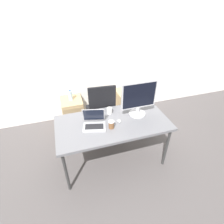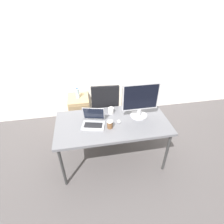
# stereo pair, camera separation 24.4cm
# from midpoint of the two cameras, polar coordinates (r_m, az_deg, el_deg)

# --- Properties ---
(ground_plane) EXTENTS (14.00, 14.00, 0.00)m
(ground_plane) POSITION_cam_midpoint_polar(r_m,az_deg,el_deg) (3.03, 2.52, -15.02)
(ground_plane) COLOR #514C4C
(wall_back) EXTENTS (10.00, 0.05, 2.60)m
(wall_back) POSITION_cam_midpoint_polar(r_m,az_deg,el_deg) (3.53, -2.19, 17.98)
(wall_back) COLOR white
(wall_back) RESTS_ON ground_plane
(desk) EXTENTS (1.61, 0.80, 0.77)m
(desk) POSITION_cam_midpoint_polar(r_m,az_deg,el_deg) (2.53, 2.93, -4.38)
(desk) COLOR slate
(desk) RESTS_ON ground_plane
(office_chair) EXTENTS (0.56, 0.57, 1.12)m
(office_chair) POSITION_cam_midpoint_polar(r_m,az_deg,el_deg) (3.21, -0.11, -1.18)
(office_chair) COLOR #232326
(office_chair) RESTS_ON ground_plane
(cabinet_left) EXTENTS (0.41, 0.47, 0.56)m
(cabinet_left) POSITION_cam_midpoint_polar(r_m,az_deg,el_deg) (3.69, -8.73, 0.81)
(cabinet_left) COLOR tan
(cabinet_left) RESTS_ON ground_plane
(cabinet_right) EXTENTS (0.41, 0.47, 0.56)m
(cabinet_right) POSITION_cam_midpoint_polar(r_m,az_deg,el_deg) (3.86, 8.71, 2.52)
(cabinet_right) COLOR tan
(cabinet_right) RESTS_ON ground_plane
(water_bottle) EXTENTS (0.07, 0.07, 0.22)m
(water_bottle) POSITION_cam_midpoint_polar(r_m,az_deg,el_deg) (3.49, -9.27, 6.03)
(water_bottle) COLOR silver
(water_bottle) RESTS_ON cabinet_left
(laptop_center) EXTENTS (0.35, 0.33, 0.23)m
(laptop_center) POSITION_cam_midpoint_polar(r_m,az_deg,el_deg) (2.43, -3.26, -3.22)
(laptop_center) COLOR #ADADB2
(laptop_center) RESTS_ON desk
(monitor) EXTENTS (0.53, 0.25, 0.53)m
(monitor) POSITION_cam_midpoint_polar(r_m,az_deg,el_deg) (2.52, 11.96, 3.63)
(monitor) COLOR #B7B7BC
(monitor) RESTS_ON desk
(mouse) EXTENTS (0.05, 0.07, 0.03)m
(mouse) POSITION_cam_midpoint_polar(r_m,az_deg,el_deg) (2.49, 5.08, -3.20)
(mouse) COLOR silver
(mouse) RESTS_ON desk
(coffee_cup_white) EXTENTS (0.08, 0.08, 0.09)m
(coffee_cup_white) POSITION_cam_midpoint_polar(r_m,az_deg,el_deg) (2.65, 2.30, 0.42)
(coffee_cup_white) COLOR white
(coffee_cup_white) RESTS_ON desk
(coffee_cup_brown) EXTENTS (0.08, 0.08, 0.11)m
(coffee_cup_brown) POSITION_cam_midpoint_polar(r_m,az_deg,el_deg) (2.37, 2.26, -4.20)
(coffee_cup_brown) COLOR brown
(coffee_cup_brown) RESTS_ON desk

